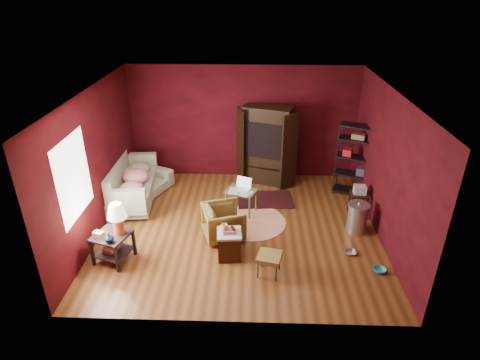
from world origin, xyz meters
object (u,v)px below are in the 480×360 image
object	(u,v)px
side_table	(115,227)
hamper	(229,244)
wire_shelving	(356,158)
tv_armoire	(267,144)
sofa	(132,185)
armchair	(224,221)
laptop_desk	(241,192)

from	to	relation	value
side_table	hamper	size ratio (longest dim) A/B	1.87
side_table	wire_shelving	bearing A→B (deg)	28.96
tv_armoire	hamper	bearing A→B (deg)	-85.10
tv_armoire	side_table	bearing A→B (deg)	-111.79
sofa	side_table	xyz separation A→B (m)	(0.32, -2.13, 0.27)
wire_shelving	tv_armoire	bearing A→B (deg)	-173.71
armchair	laptop_desk	bearing A→B (deg)	-35.76
side_table	hamper	bearing A→B (deg)	3.77
side_table	laptop_desk	world-z (taller)	side_table
sofa	wire_shelving	xyz separation A→B (m)	(5.05, 0.49, 0.52)
armchair	hamper	bearing A→B (deg)	175.34
sofa	wire_shelving	world-z (taller)	wire_shelving
tv_armoire	wire_shelving	world-z (taller)	tv_armoire
side_table	wire_shelving	size ratio (longest dim) A/B	0.67
side_table	sofa	bearing A→B (deg)	98.56
hamper	tv_armoire	size ratio (longest dim) A/B	0.32
armchair	wire_shelving	world-z (taller)	wire_shelving
hamper	wire_shelving	size ratio (longest dim) A/B	0.36
laptop_desk	sofa	bearing A→B (deg)	-166.50
side_table	tv_armoire	xyz separation A→B (m)	(2.74, 3.25, 0.32)
side_table	tv_armoire	world-z (taller)	tv_armoire
armchair	wire_shelving	bearing A→B (deg)	-74.94
armchair	laptop_desk	world-z (taller)	laptop_desk
side_table	wire_shelving	distance (m)	5.41
hamper	tv_armoire	bearing A→B (deg)	76.53
sofa	side_table	size ratio (longest dim) A/B	1.85
laptop_desk	tv_armoire	xyz separation A→B (m)	(0.58, 1.52, 0.52)
tv_armoire	sofa	bearing A→B (deg)	-141.58
sofa	hamper	distance (m)	3.06
sofa	laptop_desk	size ratio (longest dim) A/B	2.73
armchair	tv_armoire	bearing A→B (deg)	-37.45
laptop_desk	tv_armoire	world-z (taller)	tv_armoire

